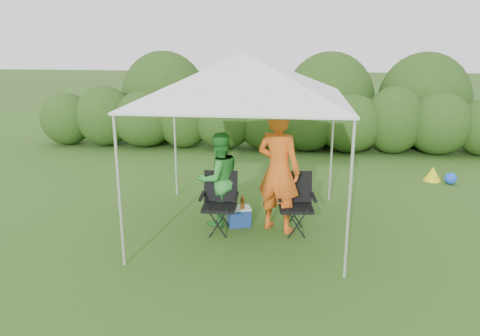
# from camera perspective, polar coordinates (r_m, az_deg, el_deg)

# --- Properties ---
(ground) EXTENTS (70.00, 70.00, 0.00)m
(ground) POSITION_cam_1_polar(r_m,az_deg,el_deg) (7.37, -0.00, -8.75)
(ground) COLOR #345B1C
(hedge) EXTENTS (12.94, 1.53, 1.80)m
(hedge) POSITION_cam_1_polar(r_m,az_deg,el_deg) (12.87, 3.08, 5.81)
(hedge) COLOR #2A4B17
(hedge) RESTS_ON ground
(canopy) EXTENTS (3.10, 3.10, 2.83)m
(canopy) POSITION_cam_1_polar(r_m,az_deg,el_deg) (7.22, 0.46, 11.06)
(canopy) COLOR silver
(canopy) RESTS_ON ground
(chair_right) EXTENTS (0.64, 0.59, 0.96)m
(chair_right) POSITION_cam_1_polar(r_m,az_deg,el_deg) (7.56, 6.79, -3.74)
(chair_right) COLOR black
(chair_right) RESTS_ON ground
(chair_left) EXTENTS (0.61, 0.56, 0.96)m
(chair_left) POSITION_cam_1_polar(r_m,az_deg,el_deg) (7.54, -2.48, -3.70)
(chair_left) COLOR black
(chair_left) RESTS_ON ground
(man) EXTENTS (0.87, 0.75, 2.01)m
(man) POSITION_cam_1_polar(r_m,az_deg,el_deg) (7.43, 4.71, -0.30)
(man) COLOR orange
(man) RESTS_ON ground
(woman) EXTENTS (0.96, 0.92, 1.57)m
(woman) POSITION_cam_1_polar(r_m,az_deg,el_deg) (7.73, -2.57, -1.34)
(woman) COLOR green
(woman) RESTS_ON ground
(cooler) EXTENTS (0.44, 0.38, 0.32)m
(cooler) POSITION_cam_1_polar(r_m,az_deg,el_deg) (7.84, -0.11, -5.91)
(cooler) COLOR navy
(cooler) RESTS_ON ground
(bottle) EXTENTS (0.06, 0.06, 0.24)m
(bottle) POSITION_cam_1_polar(r_m,az_deg,el_deg) (7.69, 0.30, -4.11)
(bottle) COLOR #592D0C
(bottle) RESTS_ON cooler
(lawn_toy) EXTENTS (0.63, 0.52, 0.31)m
(lawn_toy) POSITION_cam_1_polar(r_m,az_deg,el_deg) (11.00, 22.91, -0.79)
(lawn_toy) COLOR yellow
(lawn_toy) RESTS_ON ground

